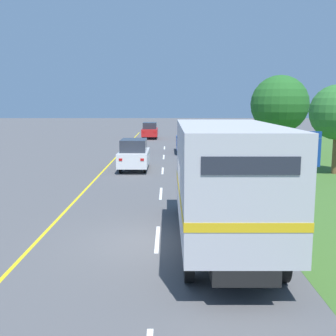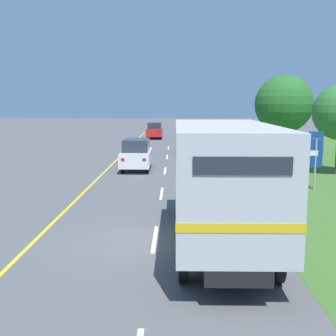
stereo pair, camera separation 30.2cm
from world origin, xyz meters
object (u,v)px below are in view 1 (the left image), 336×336
at_px(lead_car_white, 135,154).
at_px(lead_car_blue_ahead, 188,140).
at_px(highway_sign, 300,154).
at_px(lead_car_red_ahead, 151,130).
at_px(delineator_post, 286,210).
at_px(horse_trailer_truck, 224,179).
at_px(roadside_tree_mid, 280,104).

distance_m(lead_car_white, lead_car_blue_ahead, 9.99).
bearing_deg(lead_car_white, lead_car_blue_ahead, 67.96).
height_order(lead_car_white, highway_sign, highway_sign).
bearing_deg(lead_car_red_ahead, delineator_post, -79.92).
distance_m(horse_trailer_truck, delineator_post, 3.67).
xyz_separation_m(lead_car_red_ahead, delineator_post, (6.21, -34.94, -0.45)).
distance_m(lead_car_red_ahead, highway_sign, 30.23).
relative_size(lead_car_blue_ahead, roadside_tree_mid, 0.71).
xyz_separation_m(roadside_tree_mid, delineator_post, (-4.95, -20.17, -3.54)).
bearing_deg(delineator_post, horse_trailer_truck, -138.29).
relative_size(lead_car_white, roadside_tree_mid, 0.63).
distance_m(horse_trailer_truck, lead_car_white, 14.68).
xyz_separation_m(horse_trailer_truck, lead_car_white, (-3.74, 14.16, -1.05)).
relative_size(highway_sign, roadside_tree_mid, 0.44).
relative_size(lead_car_blue_ahead, lead_car_red_ahead, 1.09).
distance_m(lead_car_blue_ahead, highway_sign, 16.00).
relative_size(lead_car_white, lead_car_blue_ahead, 0.89).
xyz_separation_m(horse_trailer_truck, roadside_tree_mid, (7.44, 22.38, 2.02)).
bearing_deg(lead_car_blue_ahead, lead_car_white, -112.04).
bearing_deg(lead_car_white, lead_car_red_ahead, 89.95).
distance_m(lead_car_white, highway_sign, 10.43).
bearing_deg(roadside_tree_mid, horse_trailer_truck, -108.39).
relative_size(horse_trailer_truck, lead_car_blue_ahead, 1.89).
bearing_deg(roadside_tree_mid, lead_car_blue_ahead, 172.09).
distance_m(lead_car_red_ahead, delineator_post, 35.49).
distance_m(lead_car_blue_ahead, delineator_post, 21.35).
bearing_deg(lead_car_red_ahead, highway_sign, -73.73).
xyz_separation_m(lead_car_white, highway_sign, (8.49, -6.01, 0.79)).
height_order(lead_car_white, lead_car_blue_ahead, lead_car_blue_ahead).
height_order(horse_trailer_truck, delineator_post, horse_trailer_truck).
bearing_deg(lead_car_white, delineator_post, -62.44).
height_order(lead_car_white, delineator_post, lead_car_white).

